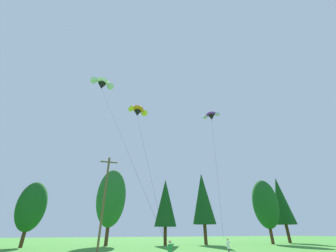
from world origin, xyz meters
TOP-DOWN VIEW (x-y plane):
  - treeline_tree_c at (-17.97, 46.51)m, footprint 4.51×4.51m
  - treeline_tree_d at (-5.08, 47.15)m, footprint 5.44×5.44m
  - treeline_tree_e at (5.37, 45.44)m, footprint 4.23×4.23m
  - treeline_tree_f at (13.44, 44.88)m, footprint 4.62×4.62m
  - treeline_tree_g at (27.11, 42.36)m, footprint 5.22×5.22m
  - treeline_tree_h at (34.33, 45.08)m, footprint 4.75×4.75m
  - utility_pole at (-7.00, 31.86)m, footprint 2.20×0.26m
  - kite_flyer_near at (-2.57, 19.85)m, footprint 0.61×0.64m
  - kite_flyer_mid at (4.15, 22.85)m, footprint 0.75×0.76m
  - parafoil_kite_high_orange at (-2.90, 36.70)m, footprint 4.12×18.00m
  - parafoil_kite_mid_purple at (11.54, 35.16)m, footprint 9.28×13.73m
  - parafoil_kite_far_white at (-9.64, 32.64)m, footprint 8.70×13.86m

SIDE VIEW (x-z plane):
  - kite_flyer_near at x=-2.57m, z-range 0.15..1.84m
  - kite_flyer_mid at x=4.15m, z-range 0.15..1.84m
  - utility_pole at x=-7.00m, z-range 0.27..11.41m
  - treeline_tree_c at x=-17.97m, z-range 1.06..11.10m
  - treeline_tree_e at x=5.37m, z-range 1.51..13.47m
  - treeline_tree_g at x=27.11m, z-range 1.33..13.98m
  - treeline_tree_d at x=-5.08m, z-range 1.42..14.90m
  - treeline_tree_f at x=13.44m, z-range 1.74..15.49m
  - treeline_tree_h at x=34.33m, z-range 1.82..16.15m
  - parafoil_kite_high_orange at x=-2.90m, z-range 11.33..32.80m
  - parafoil_kite_mid_purple at x=11.54m, z-range 11.83..33.88m
  - parafoil_kite_far_white at x=-9.64m, z-range 12.14..35.14m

